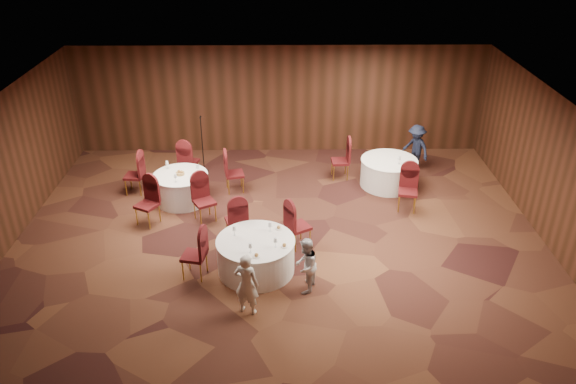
{
  "coord_description": "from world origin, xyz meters",
  "views": [
    {
      "loc": [
        0.06,
        -10.8,
        7.02
      ],
      "look_at": [
        0.2,
        0.2,
        1.1
      ],
      "focal_mm": 35.0,
      "sensor_mm": 36.0,
      "label": 1
    }
  ],
  "objects_px": {
    "woman_b": "(306,266)",
    "table_main": "(256,255)",
    "mic_stand": "(203,156)",
    "table_right": "(388,172)",
    "woman_a": "(247,284)",
    "table_left": "(182,187)",
    "man_c": "(416,148)"
  },
  "relations": [
    {
      "from": "woman_b",
      "to": "man_c",
      "type": "height_order",
      "value": "man_c"
    },
    {
      "from": "woman_b",
      "to": "man_c",
      "type": "distance_m",
      "value": 6.37
    },
    {
      "from": "mic_stand",
      "to": "table_right",
      "type": "bearing_deg",
      "value": -10.01
    },
    {
      "from": "table_right",
      "to": "woman_b",
      "type": "bearing_deg",
      "value": -118.02
    },
    {
      "from": "woman_b",
      "to": "table_main",
      "type": "bearing_deg",
      "value": -107.83
    },
    {
      "from": "table_left",
      "to": "table_right",
      "type": "bearing_deg",
      "value": 8.44
    },
    {
      "from": "woman_a",
      "to": "man_c",
      "type": "height_order",
      "value": "man_c"
    },
    {
      "from": "table_main",
      "to": "table_right",
      "type": "distance_m",
      "value": 5.12
    },
    {
      "from": "table_right",
      "to": "man_c",
      "type": "xyz_separation_m",
      "value": [
        0.9,
        0.93,
        0.3
      ]
    },
    {
      "from": "table_main",
      "to": "woman_a",
      "type": "relative_size",
      "value": 1.26
    },
    {
      "from": "woman_b",
      "to": "mic_stand",
      "type": "bearing_deg",
      "value": -137.62
    },
    {
      "from": "table_right",
      "to": "woman_a",
      "type": "height_order",
      "value": "woman_a"
    },
    {
      "from": "table_left",
      "to": "woman_b",
      "type": "distance_m",
      "value": 4.78
    },
    {
      "from": "table_main",
      "to": "woman_b",
      "type": "height_order",
      "value": "woman_b"
    },
    {
      "from": "mic_stand",
      "to": "woman_a",
      "type": "bearing_deg",
      "value": -75.71
    },
    {
      "from": "table_right",
      "to": "table_main",
      "type": "bearing_deg",
      "value": -131.58
    },
    {
      "from": "table_right",
      "to": "woman_b",
      "type": "distance_m",
      "value": 5.11
    },
    {
      "from": "table_left",
      "to": "woman_b",
      "type": "bearing_deg",
      "value": -50.97
    },
    {
      "from": "table_main",
      "to": "woman_a",
      "type": "bearing_deg",
      "value": -94.91
    },
    {
      "from": "table_right",
      "to": "mic_stand",
      "type": "xyz_separation_m",
      "value": [
        -5.05,
        0.89,
        0.11
      ]
    },
    {
      "from": "table_left",
      "to": "woman_a",
      "type": "height_order",
      "value": "woman_a"
    },
    {
      "from": "man_c",
      "to": "woman_b",
      "type": "bearing_deg",
      "value": -68.26
    },
    {
      "from": "table_main",
      "to": "woman_a",
      "type": "xyz_separation_m",
      "value": [
        -0.11,
        -1.31,
        0.27
      ]
    },
    {
      "from": "table_main",
      "to": "mic_stand",
      "type": "height_order",
      "value": "mic_stand"
    },
    {
      "from": "mic_stand",
      "to": "man_c",
      "type": "relative_size",
      "value": 1.22
    },
    {
      "from": "mic_stand",
      "to": "woman_b",
      "type": "height_order",
      "value": "mic_stand"
    },
    {
      "from": "table_left",
      "to": "man_c",
      "type": "height_order",
      "value": "man_c"
    },
    {
      "from": "table_main",
      "to": "woman_b",
      "type": "bearing_deg",
      "value": -34.07
    },
    {
      "from": "table_main",
      "to": "table_left",
      "type": "relative_size",
      "value": 1.17
    },
    {
      "from": "table_main",
      "to": "mic_stand",
      "type": "xyz_separation_m",
      "value": [
        -1.65,
        4.72,
        0.11
      ]
    },
    {
      "from": "table_left",
      "to": "table_right",
      "type": "xyz_separation_m",
      "value": [
        5.4,
        0.8,
        -0.0
      ]
    },
    {
      "from": "woman_b",
      "to": "man_c",
      "type": "bearing_deg",
      "value": 164.97
    }
  ]
}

